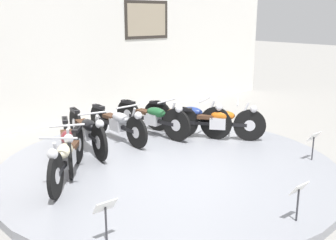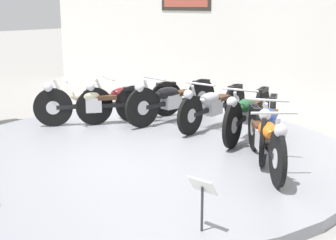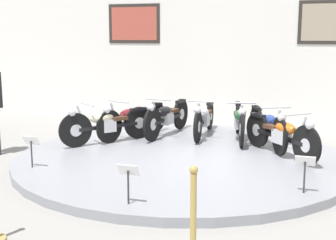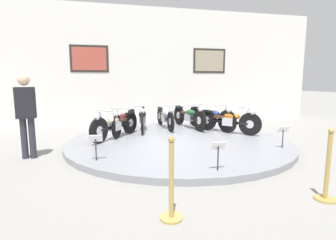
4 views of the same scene
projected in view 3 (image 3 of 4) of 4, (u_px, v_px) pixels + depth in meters
The scene contains 14 objects.
ground_plane at pixel (183, 162), 8.15m from camera, with size 60.00×60.00×0.00m, color gray.
display_platform at pixel (183, 158), 8.13m from camera, with size 5.74×5.74×0.13m, color gray.
back_wall at pixel (227, 32), 11.53m from camera, with size 14.00×0.22×4.48m.
motorcycle_cream at pixel (106, 123), 8.93m from camera, with size 1.29×1.59×0.80m.
motorcycle_maroon at pixel (132, 119), 9.42m from camera, with size 0.81×1.86×0.79m.
motorcycle_black at pixel (166, 116), 9.65m from camera, with size 0.54×2.00×0.81m.
motorcycle_silver at pixel (204, 118), 9.58m from camera, with size 0.54×1.97×0.79m.
motorcycle_green at pixel (240, 120), 9.21m from camera, with size 0.59×1.99×0.81m.
motorcycle_blue at pixel (268, 126), 8.64m from camera, with size 0.87×1.87×0.81m.
motorcycle_orange at pixel (282, 134), 7.98m from camera, with size 1.35×1.54×0.80m.
info_placard_front_left at pixel (31, 145), 7.28m from camera, with size 0.26×0.11×0.51m.
info_placard_front_centre at pixel (128, 175), 5.69m from camera, with size 0.26×0.11×0.51m.
info_placard_front_right at pixel (305, 166), 6.09m from camera, with size 0.26×0.11×0.51m.
stanchion_post_right_of_entry at pixel (193, 237), 4.31m from camera, with size 0.28×0.28×1.02m.
Camera 3 is at (2.08, -7.61, 2.18)m, focal length 50.00 mm.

